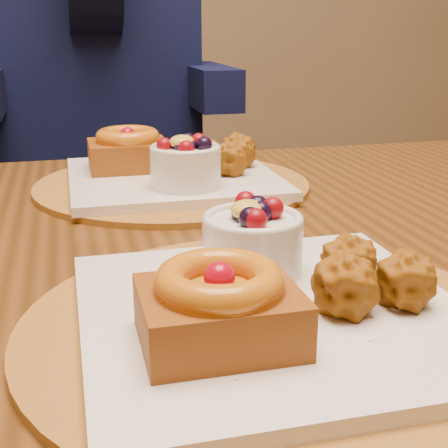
{
  "coord_description": "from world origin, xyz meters",
  "views": [
    {
      "loc": [
        -0.15,
        -0.67,
        0.98
      ],
      "look_at": [
        -0.04,
        -0.23,
        0.83
      ],
      "focal_mm": 50.0,
      "sensor_mm": 36.0,
      "label": 1
    }
  ],
  "objects_px": {
    "dining_table": "(208,303)",
    "diner": "(93,21)",
    "place_setting_near": "(268,301)",
    "place_setting_far": "(171,171)",
    "chair_far": "(91,214)"
  },
  "relations": [
    {
      "from": "diner",
      "to": "dining_table",
      "type": "bearing_deg",
      "value": -106.06
    },
    {
      "from": "dining_table",
      "to": "diner",
      "type": "distance_m",
      "value": 0.94
    },
    {
      "from": "diner",
      "to": "chair_far",
      "type": "bearing_deg",
      "value": 87.43
    },
    {
      "from": "place_setting_far",
      "to": "chair_far",
      "type": "bearing_deg",
      "value": 96.62
    },
    {
      "from": "chair_far",
      "to": "diner",
      "type": "xyz_separation_m",
      "value": [
        0.03,
        -0.1,
        0.48
      ]
    },
    {
      "from": "place_setting_far",
      "to": "chair_far",
      "type": "distance_m",
      "value": 0.82
    },
    {
      "from": "place_setting_near",
      "to": "diner",
      "type": "relative_size",
      "value": 0.41
    },
    {
      "from": "place_setting_near",
      "to": "place_setting_far",
      "type": "bearing_deg",
      "value": 90.07
    },
    {
      "from": "place_setting_near",
      "to": "diner",
      "type": "bearing_deg",
      "value": 93.08
    },
    {
      "from": "diner",
      "to": "place_setting_far",
      "type": "bearing_deg",
      "value": -105.04
    },
    {
      "from": "place_setting_near",
      "to": "chair_far",
      "type": "xyz_separation_m",
      "value": [
        -0.09,
        1.2,
        -0.28
      ]
    },
    {
      "from": "place_setting_near",
      "to": "diner",
      "type": "xyz_separation_m",
      "value": [
        -0.06,
        1.1,
        0.2
      ]
    },
    {
      "from": "dining_table",
      "to": "place_setting_near",
      "type": "relative_size",
      "value": 4.21
    },
    {
      "from": "dining_table",
      "to": "place_setting_near",
      "type": "bearing_deg",
      "value": -90.61
    },
    {
      "from": "dining_table",
      "to": "diner",
      "type": "height_order",
      "value": "diner"
    }
  ]
}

